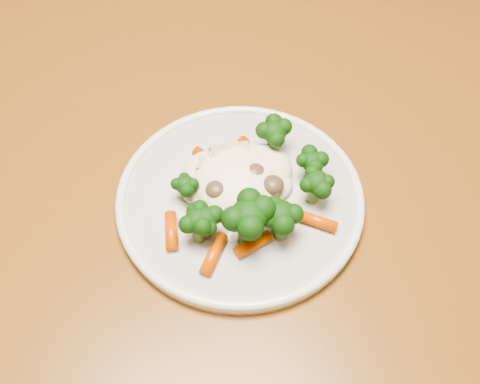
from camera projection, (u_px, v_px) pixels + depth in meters
The scene contains 3 objects.
dining_table at pixel (163, 210), 0.73m from camera, with size 1.43×1.06×0.75m.
plate at pixel (240, 200), 0.63m from camera, with size 0.26×0.26×0.01m, color silver.
meal at pixel (247, 190), 0.60m from camera, with size 0.18×0.16×0.05m.
Camera 1 is at (0.34, -0.51, 1.26)m, focal length 45.00 mm.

